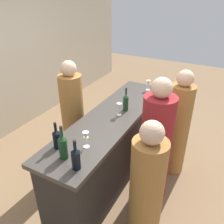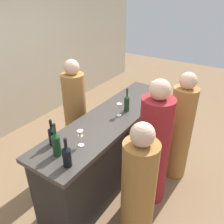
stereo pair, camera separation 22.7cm
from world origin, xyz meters
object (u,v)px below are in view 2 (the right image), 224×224
object	(u,v)px
person_right_guest	(138,192)
person_server_behind	(76,118)
wine_bottle_leftmost_near_black	(67,156)
person_left_guest	(180,131)
wine_glass_near_left	(153,85)
wine_glass_near_center	(80,135)
wine_bottle_center_near_black	(52,135)
wine_glass_near_right	(119,107)
wine_bottle_second_left_olive_green	(56,143)
wine_bottle_second_right_olive_green	(127,103)
person_center_guest	(154,149)

from	to	relation	value
person_right_guest	person_server_behind	xyz separation A→B (m)	(0.64, 1.33, 0.08)
wine_bottle_leftmost_near_black	person_left_guest	distance (m)	1.66
wine_glass_near_left	wine_glass_near_center	bearing A→B (deg)	178.87
wine_bottle_center_near_black	person_right_guest	size ratio (longest dim) A/B	0.20
wine_glass_near_right	person_right_guest	distance (m)	1.02
person_right_guest	person_server_behind	size ratio (longest dim) A/B	0.90
wine_glass_near_left	wine_bottle_leftmost_near_black	bearing A→B (deg)	-178.16
wine_glass_near_left	person_right_guest	bearing A→B (deg)	-159.15
wine_bottle_second_left_olive_green	wine_bottle_center_near_black	xyz separation A→B (m)	(0.10, 0.16, -0.02)
wine_bottle_second_right_olive_green	person_center_guest	xyz separation A→B (m)	(-0.22, -0.50, -0.37)
wine_bottle_center_near_black	person_left_guest	world-z (taller)	person_left_guest
wine_glass_near_center	person_server_behind	bearing A→B (deg)	45.23
wine_bottle_leftmost_near_black	wine_glass_near_right	distance (m)	1.02
wine_bottle_center_near_black	person_left_guest	size ratio (longest dim) A/B	0.18
wine_glass_near_center	person_server_behind	distance (m)	1.04
person_left_guest	wine_bottle_center_near_black	bearing A→B (deg)	37.68
wine_bottle_second_right_olive_green	wine_glass_near_right	world-z (taller)	wine_bottle_second_right_olive_green
wine_bottle_second_right_olive_green	wine_glass_near_center	bearing A→B (deg)	179.19
wine_bottle_leftmost_near_black	wine_bottle_second_left_olive_green	size ratio (longest dim) A/B	0.86
wine_bottle_second_right_olive_green	person_center_guest	bearing A→B (deg)	-113.72
wine_bottle_leftmost_near_black	wine_glass_near_center	size ratio (longest dim) A/B	1.68
person_left_guest	person_server_behind	size ratio (longest dim) A/B	0.95
wine_bottle_leftmost_near_black	person_left_guest	world-z (taller)	person_left_guest
wine_bottle_second_right_olive_green	wine_glass_near_left	xyz separation A→B (m)	(0.75, -0.02, -0.01)
wine_bottle_leftmost_near_black	person_left_guest	size ratio (longest dim) A/B	0.19
wine_bottle_leftmost_near_black	person_center_guest	xyz separation A→B (m)	(0.95, -0.42, -0.36)
wine_bottle_second_right_olive_green	wine_glass_near_center	distance (m)	0.88
person_center_guest	wine_glass_near_center	bearing A→B (deg)	65.27
wine_glass_near_left	person_left_guest	bearing A→B (deg)	-124.11
wine_glass_near_center	person_center_guest	distance (m)	0.91
wine_glass_near_left	person_left_guest	distance (m)	0.82
wine_bottle_second_right_olive_green	wine_glass_near_right	xyz separation A→B (m)	(-0.15, 0.01, -0.00)
wine_glass_near_left	person_center_guest	bearing A→B (deg)	-153.73
wine_glass_near_right	person_center_guest	distance (m)	0.63
wine_bottle_second_left_olive_green	person_left_guest	size ratio (longest dim) A/B	0.22
wine_bottle_center_near_black	person_left_guest	bearing A→B (deg)	-32.78
wine_bottle_leftmost_near_black	wine_bottle_second_left_olive_green	bearing A→B (deg)	71.68
wine_bottle_second_left_olive_green	wine_glass_near_center	distance (m)	0.25
wine_bottle_second_right_olive_green	person_server_behind	distance (m)	0.81
person_right_guest	wine_glass_near_left	bearing A→B (deg)	-69.70
wine_glass_near_right	person_center_guest	bearing A→B (deg)	-97.41
wine_glass_near_center	person_left_guest	distance (m)	1.43
wine_glass_near_right	wine_glass_near_left	bearing A→B (deg)	-2.15
wine_glass_near_center	wine_glass_near_right	world-z (taller)	wine_glass_near_center
wine_bottle_leftmost_near_black	wine_glass_near_center	bearing A→B (deg)	17.73
wine_bottle_center_near_black	wine_glass_near_right	bearing A→B (deg)	-15.95
person_left_guest	person_right_guest	size ratio (longest dim) A/B	1.06
wine_bottle_leftmost_near_black	wine_bottle_center_near_black	bearing A→B (deg)	65.08
person_left_guest	wine_bottle_second_right_olive_green	bearing A→B (deg)	9.92
wine_bottle_second_left_olive_green	wine_glass_near_right	world-z (taller)	wine_bottle_second_left_olive_green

